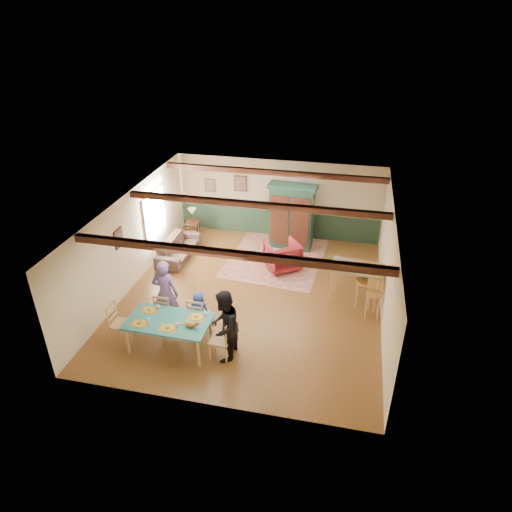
% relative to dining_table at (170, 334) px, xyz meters
% --- Properties ---
extents(floor, '(8.00, 8.00, 0.00)m').
position_rel_dining_table_xyz_m(floor, '(1.39, 2.52, -0.40)').
color(floor, '#593719').
rests_on(floor, ground).
extents(wall_back, '(7.00, 0.02, 2.70)m').
position_rel_dining_table_xyz_m(wall_back, '(1.39, 6.52, 0.95)').
color(wall_back, beige).
rests_on(wall_back, floor).
extents(wall_left, '(0.02, 8.00, 2.70)m').
position_rel_dining_table_xyz_m(wall_left, '(-2.11, 2.52, 0.95)').
color(wall_left, beige).
rests_on(wall_left, floor).
extents(wall_right, '(0.02, 8.00, 2.70)m').
position_rel_dining_table_xyz_m(wall_right, '(4.89, 2.52, 0.95)').
color(wall_right, beige).
rests_on(wall_right, floor).
extents(ceiling, '(7.00, 8.00, 0.02)m').
position_rel_dining_table_xyz_m(ceiling, '(1.39, 2.52, 2.30)').
color(ceiling, white).
rests_on(ceiling, wall_back).
extents(wainscot_back, '(6.95, 0.03, 0.90)m').
position_rel_dining_table_xyz_m(wainscot_back, '(1.39, 6.50, 0.05)').
color(wainscot_back, '#1E3726').
rests_on(wainscot_back, floor).
extents(ceiling_beam_front, '(6.95, 0.16, 0.16)m').
position_rel_dining_table_xyz_m(ceiling_beam_front, '(1.39, 0.22, 2.21)').
color(ceiling_beam_front, black).
rests_on(ceiling_beam_front, ceiling).
extents(ceiling_beam_mid, '(6.95, 0.16, 0.16)m').
position_rel_dining_table_xyz_m(ceiling_beam_mid, '(1.39, 2.92, 2.21)').
color(ceiling_beam_mid, black).
rests_on(ceiling_beam_mid, ceiling).
extents(ceiling_beam_back, '(6.95, 0.16, 0.16)m').
position_rel_dining_table_xyz_m(ceiling_beam_back, '(1.39, 5.52, 2.21)').
color(ceiling_beam_back, black).
rests_on(ceiling_beam_back, ceiling).
extents(window_left, '(0.06, 1.60, 1.30)m').
position_rel_dining_table_xyz_m(window_left, '(-2.08, 4.22, 1.15)').
color(window_left, white).
rests_on(window_left, wall_left).
extents(picture_left_wall, '(0.04, 0.42, 0.52)m').
position_rel_dining_table_xyz_m(picture_left_wall, '(-2.08, 1.92, 1.35)').
color(picture_left_wall, '#7F6E5C').
rests_on(picture_left_wall, wall_left).
extents(picture_back_a, '(0.45, 0.04, 0.55)m').
position_rel_dining_table_xyz_m(picture_back_a, '(0.09, 6.49, 1.40)').
color(picture_back_a, '#7F6E5C').
rests_on(picture_back_a, wall_back).
extents(picture_back_b, '(0.38, 0.04, 0.48)m').
position_rel_dining_table_xyz_m(picture_back_b, '(-1.01, 6.49, 1.25)').
color(picture_back_b, '#7F6E5C').
rests_on(picture_back_b, wall_back).
extents(dining_table, '(1.95, 1.11, 0.80)m').
position_rel_dining_table_xyz_m(dining_table, '(0.00, 0.00, 0.00)').
color(dining_table, '#226D6A').
rests_on(dining_table, floor).
extents(dining_chair_far_left, '(0.46, 0.48, 1.02)m').
position_rel_dining_table_xyz_m(dining_chair_far_left, '(-0.41, 0.78, 0.11)').
color(dining_chair_far_left, tan).
rests_on(dining_chair_far_left, floor).
extents(dining_chair_far_right, '(0.46, 0.48, 1.02)m').
position_rel_dining_table_xyz_m(dining_chair_far_right, '(0.44, 0.76, 0.11)').
color(dining_chair_far_right, tan).
rests_on(dining_chair_far_right, floor).
extents(dining_chair_end_left, '(0.48, 0.46, 1.02)m').
position_rel_dining_table_xyz_m(dining_chair_end_left, '(-1.23, 0.02, 0.11)').
color(dining_chair_end_left, tan).
rests_on(dining_chair_end_left, floor).
extents(dining_chair_end_right, '(0.48, 0.46, 1.02)m').
position_rel_dining_table_xyz_m(dining_chair_end_right, '(1.23, -0.02, 0.11)').
color(dining_chair_end_right, tan).
rests_on(dining_chair_end_right, floor).
extents(person_man, '(0.68, 0.45, 1.85)m').
position_rel_dining_table_xyz_m(person_man, '(-0.41, 0.86, 0.52)').
color(person_man, '#6A4E86').
rests_on(person_man, floor).
extents(person_woman, '(0.69, 0.87, 1.77)m').
position_rel_dining_table_xyz_m(person_woman, '(1.34, -0.03, 0.48)').
color(person_woman, black).
rests_on(person_woman, floor).
extents(person_child, '(0.53, 0.35, 1.08)m').
position_rel_dining_table_xyz_m(person_child, '(0.44, 0.85, 0.14)').
color(person_child, navy).
rests_on(person_child, floor).
extents(cat, '(0.39, 0.16, 0.19)m').
position_rel_dining_table_xyz_m(cat, '(0.59, -0.12, 0.50)').
color(cat, orange).
rests_on(cat, dining_table).
extents(place_setting_near_left, '(0.43, 0.33, 0.11)m').
position_rel_dining_table_xyz_m(place_setting_near_left, '(-0.59, -0.26, 0.46)').
color(place_setting_near_left, gold).
rests_on(place_setting_near_left, dining_table).
extents(place_setting_near_center, '(0.43, 0.33, 0.11)m').
position_rel_dining_table_xyz_m(place_setting_near_center, '(0.10, -0.27, 0.46)').
color(place_setting_near_center, gold).
rests_on(place_setting_near_center, dining_table).
extents(place_setting_far_left, '(0.43, 0.33, 0.11)m').
position_rel_dining_table_xyz_m(place_setting_far_left, '(-0.58, 0.28, 0.46)').
color(place_setting_far_left, gold).
rests_on(place_setting_far_left, dining_table).
extents(place_setting_far_right, '(0.43, 0.33, 0.11)m').
position_rel_dining_table_xyz_m(place_setting_far_right, '(0.59, 0.26, 0.46)').
color(place_setting_far_right, gold).
rests_on(place_setting_far_right, dining_table).
extents(area_rug, '(3.13, 3.62, 0.01)m').
position_rel_dining_table_xyz_m(area_rug, '(1.66, 4.81, -0.40)').
color(area_rug, '#C6AD8F').
rests_on(area_rug, floor).
extents(armoire, '(1.59, 0.74, 2.18)m').
position_rel_dining_table_xyz_m(armoire, '(1.99, 5.72, 0.69)').
color(armoire, '#133125').
rests_on(armoire, floor).
extents(armchair, '(1.32, 1.33, 0.88)m').
position_rel_dining_table_xyz_m(armchair, '(1.95, 4.25, 0.04)').
color(armchair, '#551119').
rests_on(armchair, floor).
extents(sofa, '(0.86, 2.09, 0.60)m').
position_rel_dining_table_xyz_m(sofa, '(-1.42, 4.27, -0.10)').
color(sofa, '#43322A').
rests_on(sofa, floor).
extents(end_table, '(0.50, 0.50, 0.55)m').
position_rel_dining_table_xyz_m(end_table, '(-1.45, 5.74, -0.13)').
color(end_table, black).
rests_on(end_table, floor).
extents(table_lamp, '(0.30, 0.30, 0.51)m').
position_rel_dining_table_xyz_m(table_lamp, '(-1.45, 5.74, 0.40)').
color(table_lamp, beige).
rests_on(table_lamp, end_table).
extents(counter_table, '(1.44, 0.95, 1.13)m').
position_rel_dining_table_xyz_m(counter_table, '(4.16, 2.86, 0.16)').
color(counter_table, '#9F947B').
rests_on(counter_table, floor).
extents(bar_stool_left, '(0.47, 0.51, 1.28)m').
position_rel_dining_table_xyz_m(bar_stool_left, '(4.39, 2.72, 0.24)').
color(bar_stool_left, tan).
rests_on(bar_stool_left, floor).
extents(bar_stool_right, '(0.42, 0.46, 1.15)m').
position_rel_dining_table_xyz_m(bar_stool_right, '(4.64, 2.30, 0.17)').
color(bar_stool_right, tan).
rests_on(bar_stool_right, floor).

